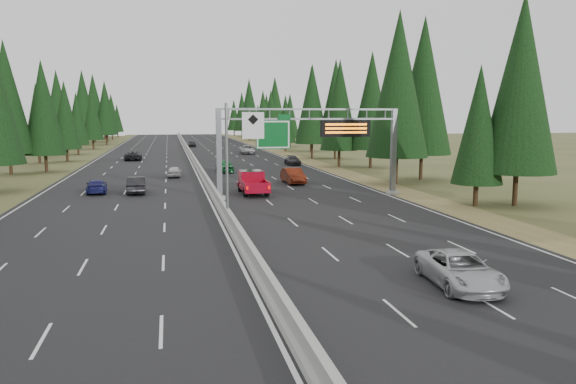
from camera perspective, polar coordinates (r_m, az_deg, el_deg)
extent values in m
cube|color=black|center=(93.34, -9.63, 3.22)|extent=(32.00, 260.00, 0.08)
cube|color=olive|center=(95.74, 1.10, 3.43)|extent=(3.60, 260.00, 0.06)
cube|color=#424922|center=(94.30, -20.51, 2.88)|extent=(3.60, 260.00, 0.06)
cube|color=gray|center=(93.33, -9.63, 3.34)|extent=(0.70, 260.00, 0.30)
cube|color=gray|center=(93.30, -9.63, 3.58)|extent=(0.30, 260.00, 0.60)
cube|color=slate|center=(48.27, -7.02, 3.83)|extent=(0.45, 0.45, 7.80)
cube|color=gray|center=(48.67, -6.95, -0.58)|extent=(0.90, 0.90, 0.30)
cube|color=slate|center=(52.10, 10.66, 4.04)|extent=(0.45, 0.45, 7.80)
cube|color=gray|center=(52.46, 10.56, -0.05)|extent=(0.90, 0.90, 0.30)
cube|color=slate|center=(49.49, 2.18, 8.40)|extent=(15.85, 0.35, 0.16)
cube|color=slate|center=(49.49, 2.18, 7.43)|extent=(15.85, 0.35, 0.16)
cube|color=#054C19|center=(48.57, -1.53, 5.86)|extent=(3.00, 0.10, 2.50)
cube|color=silver|center=(48.51, -1.51, 5.85)|extent=(2.85, 0.02, 2.35)
cube|color=#054C19|center=(48.73, -0.37, 7.63)|extent=(1.10, 0.10, 0.45)
cube|color=black|center=(50.10, 5.86, 6.45)|extent=(4.50, 0.40, 1.50)
cube|color=orange|center=(49.88, 5.94, 6.84)|extent=(3.80, 0.02, 0.18)
cube|color=orange|center=(49.89, 5.94, 6.44)|extent=(3.80, 0.02, 0.18)
cube|color=orange|center=(49.90, 5.93, 6.04)|extent=(3.80, 0.02, 0.18)
cylinder|color=slate|center=(38.31, -6.23, 2.99)|extent=(0.20, 0.20, 8.00)
cube|color=gray|center=(38.82, -6.15, -2.76)|extent=(0.50, 0.50, 0.20)
cube|color=slate|center=(38.29, -4.81, 8.39)|extent=(2.00, 0.15, 0.15)
cube|color=silver|center=(38.29, -3.57, 6.76)|extent=(1.50, 0.06, 1.80)
cylinder|color=black|center=(47.77, 18.52, -0.27)|extent=(0.40, 0.40, 1.81)
cone|color=black|center=(47.36, 18.82, 6.51)|extent=(4.06, 4.06, 9.48)
cylinder|color=black|center=(48.89, 22.08, 0.26)|extent=(0.40, 0.40, 2.69)
cone|color=black|center=(48.60, 22.59, 10.15)|extent=(6.06, 6.06, 14.13)
cylinder|color=black|center=(60.89, 10.93, 2.16)|extent=(0.40, 0.40, 2.90)
cone|color=black|center=(60.70, 11.15, 10.71)|extent=(6.53, 6.53, 15.24)
cylinder|color=black|center=(65.70, 13.35, 2.50)|extent=(0.40, 0.40, 2.92)
cone|color=black|center=(65.54, 13.60, 10.46)|extent=(6.57, 6.57, 15.32)
cylinder|color=black|center=(80.31, 5.20, 3.42)|extent=(0.40, 0.40, 2.42)
cone|color=black|center=(80.10, 5.27, 8.81)|extent=(5.44, 5.44, 12.69)
cylinder|color=black|center=(79.69, 8.38, 3.39)|extent=(0.40, 0.40, 2.58)
cone|color=black|center=(79.50, 8.50, 9.19)|extent=(5.80, 5.80, 13.53)
cylinder|color=black|center=(95.83, 2.44, 4.18)|extent=(0.40, 0.40, 2.55)
cone|color=black|center=(95.67, 2.47, 8.95)|extent=(5.74, 5.74, 13.39)
cylinder|color=black|center=(95.67, 4.80, 4.19)|extent=(0.40, 0.40, 2.67)
cone|color=black|center=(95.52, 4.86, 9.19)|extent=(6.01, 6.01, 14.02)
cylinder|color=black|center=(114.24, -0.25, 4.58)|extent=(0.40, 0.40, 1.84)
cone|color=black|center=(114.06, -0.26, 7.46)|extent=(4.13, 4.13, 9.64)
cylinder|color=black|center=(115.40, 2.35, 4.83)|extent=(0.40, 0.40, 2.75)
cone|color=black|center=(115.28, 2.37, 9.10)|extent=(6.19, 6.19, 14.44)
cylinder|color=black|center=(130.08, -1.74, 5.02)|extent=(0.40, 0.40, 2.10)
cone|color=black|center=(129.94, -1.75, 7.92)|extent=(4.74, 4.74, 11.05)
cylinder|color=black|center=(132.47, 0.20, 5.05)|extent=(0.40, 0.40, 2.00)
cone|color=black|center=(132.32, 0.20, 7.76)|extent=(4.50, 4.50, 10.50)
cylinder|color=black|center=(148.35, -2.53, 5.38)|extent=(0.40, 0.40, 2.23)
cone|color=black|center=(148.22, -2.55, 8.07)|extent=(5.01, 5.01, 11.69)
cylinder|color=black|center=(150.34, -1.32, 5.53)|extent=(0.40, 0.40, 2.81)
cone|color=black|center=(150.26, -1.33, 8.88)|extent=(6.33, 6.33, 14.77)
cylinder|color=black|center=(166.24, -3.93, 5.73)|extent=(0.40, 0.40, 2.89)
cone|color=black|center=(166.17, -3.96, 8.85)|extent=(6.50, 6.50, 15.16)
cylinder|color=black|center=(165.66, -2.19, 5.62)|extent=(0.40, 0.40, 2.17)
cone|color=black|center=(165.55, -2.20, 7.96)|extent=(4.88, 4.88, 11.39)
cylinder|color=black|center=(184.39, -4.68, 5.85)|extent=(0.40, 0.40, 2.40)
cone|color=black|center=(184.30, -4.71, 8.17)|extent=(5.39, 5.39, 12.57)
cylinder|color=black|center=(184.90, -3.06, 5.77)|extent=(0.40, 0.40, 1.76)
cone|color=black|center=(184.79, -3.07, 7.47)|extent=(3.96, 3.96, 9.24)
cylinder|color=black|center=(202.36, -5.49, 5.96)|extent=(0.40, 0.40, 2.10)
cone|color=black|center=(202.27, -5.52, 7.82)|extent=(4.72, 4.72, 11.01)
cylinder|color=black|center=(202.00, -4.01, 5.98)|extent=(0.40, 0.40, 2.16)
cone|color=black|center=(201.91, -4.03, 7.90)|extent=(4.87, 4.87, 11.36)
cylinder|color=black|center=(78.37, -23.36, 2.66)|extent=(0.40, 0.40, 2.29)
cone|color=black|center=(78.14, -23.64, 7.89)|extent=(5.15, 5.15, 12.01)
cylinder|color=black|center=(77.73, -26.35, 2.58)|extent=(0.40, 0.40, 2.63)
cone|color=black|center=(77.54, -26.72, 8.64)|extent=(5.92, 5.92, 13.82)
cylinder|color=black|center=(95.83, -21.52, 3.49)|extent=(0.40, 0.40, 2.04)
cone|color=black|center=(95.63, -21.71, 7.30)|extent=(4.59, 4.59, 10.71)
cylinder|color=black|center=(94.06, -23.94, 3.27)|extent=(0.40, 0.40, 1.94)
cone|color=black|center=(93.85, -24.14, 6.96)|extent=(4.37, 4.37, 10.20)
cylinder|color=black|center=(112.63, -20.53, 4.05)|extent=(0.40, 0.40, 1.86)
cone|color=black|center=(112.45, -20.67, 7.01)|extent=(4.19, 4.19, 9.78)
cylinder|color=black|center=(112.91, -22.18, 4.14)|extent=(0.40, 0.40, 2.51)
cone|color=black|center=(112.77, -22.38, 8.11)|extent=(5.64, 5.64, 13.16)
cylinder|color=black|center=(129.22, -19.16, 4.57)|extent=(0.40, 0.40, 2.05)
cone|color=black|center=(129.07, -19.29, 7.41)|extent=(4.62, 4.62, 10.78)
cylinder|color=black|center=(129.07, -21.44, 4.40)|extent=(0.40, 0.40, 1.77)
cone|color=black|center=(128.92, -21.56, 6.86)|extent=(3.99, 3.99, 9.32)
cylinder|color=black|center=(148.39, -17.95, 5.07)|extent=(0.40, 0.40, 2.56)
cone|color=black|center=(148.28, -18.08, 8.16)|extent=(5.76, 5.76, 13.43)
cylinder|color=black|center=(148.44, -19.96, 5.06)|extent=(0.40, 0.40, 2.95)
cone|color=black|center=(148.37, -20.12, 8.62)|extent=(6.65, 6.65, 15.51)
cylinder|color=black|center=(163.67, -17.86, 5.18)|extent=(0.40, 0.40, 1.91)
cone|color=black|center=(163.55, -17.95, 7.27)|extent=(4.31, 4.31, 10.05)
cylinder|color=black|center=(166.28, -19.01, 5.36)|extent=(0.40, 0.40, 3.02)
cone|color=black|center=(166.22, -19.15, 8.61)|extent=(6.80, 6.80, 15.86)
cylinder|color=black|center=(181.92, -17.41, 5.47)|extent=(0.40, 0.40, 2.25)
cone|color=black|center=(181.82, -17.50, 7.68)|extent=(5.05, 5.05, 11.79)
cylinder|color=black|center=(184.05, -18.12, 5.44)|extent=(0.40, 0.40, 2.06)
cone|color=black|center=(183.94, -18.21, 7.44)|extent=(4.64, 4.64, 10.84)
cylinder|color=black|center=(201.87, -16.90, 5.62)|extent=(0.40, 0.40, 1.80)
cone|color=black|center=(201.78, -16.97, 7.21)|extent=(4.04, 4.04, 9.43)
cylinder|color=black|center=(200.06, -17.98, 5.57)|extent=(0.40, 0.40, 1.91)
cone|color=black|center=(199.96, -18.05, 7.28)|extent=(4.30, 4.30, 10.04)
imported|color=#B1B1B6|center=(24.95, 17.05, -7.53)|extent=(2.78, 5.35, 1.44)
cylinder|color=black|center=(49.83, -4.35, 0.00)|extent=(0.34, 0.91, 0.91)
cylinder|color=black|center=(50.12, -2.17, 0.06)|extent=(0.34, 0.91, 0.91)
cylinder|color=black|center=(53.52, -4.89, 0.53)|extent=(0.34, 0.91, 0.91)
cylinder|color=black|center=(53.78, -2.85, 0.59)|extent=(0.34, 0.91, 0.91)
cube|color=#A1091F|center=(51.84, -3.58, 0.50)|extent=(2.27, 6.36, 0.34)
cube|color=#A1091F|center=(52.75, -3.75, 1.49)|extent=(2.16, 2.50, 1.25)
cube|color=black|center=(52.71, -3.76, 1.86)|extent=(1.93, 2.16, 0.62)
cube|color=#A1091F|center=(49.97, -4.52, 0.68)|extent=(0.11, 2.72, 0.68)
cube|color=#A1091F|center=(50.29, -2.09, 0.74)|extent=(0.11, 2.72, 0.68)
cube|color=#A1091F|center=(48.78, -3.06, 0.52)|extent=(2.27, 0.11, 0.68)
imported|color=#17662E|center=(72.42, -6.47, 2.67)|extent=(2.14, 4.84, 1.62)
imported|color=#5A1C0C|center=(59.73, 0.52, 1.66)|extent=(1.90, 5.04, 1.64)
imported|color=black|center=(82.42, 0.48, 3.23)|extent=(1.84, 4.51, 1.31)
imported|color=#B4B4B4|center=(107.03, -4.18, 4.32)|extent=(2.71, 5.71, 1.58)
imported|color=black|center=(132.78, -9.72, 4.84)|extent=(1.84, 3.99, 1.32)
imported|color=black|center=(54.06, -15.16, 0.70)|extent=(1.78, 4.74, 1.54)
imported|color=navy|center=(55.16, -18.87, 0.56)|extent=(2.17, 4.59, 1.29)
imported|color=silver|center=(67.45, -11.45, 2.05)|extent=(1.80, 3.83, 1.27)
imported|color=black|center=(94.63, -15.45, 3.60)|extent=(2.57, 5.52, 1.53)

